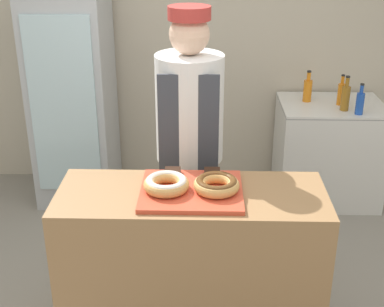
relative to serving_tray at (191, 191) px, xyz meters
name	(u,v)px	position (x,y,z in m)	size (l,w,h in m)	color
wall_back	(198,33)	(0.00, 2.13, 0.40)	(8.00, 0.06, 2.70)	#BCB29E
display_counter	(192,268)	(0.00, 0.00, -0.48)	(1.41, 0.54, 0.94)	#997047
serving_tray	(191,191)	(0.00, 0.00, 0.00)	(0.53, 0.45, 0.02)	#D84C33
donut_light_glaze	(166,183)	(-0.13, -0.02, 0.05)	(0.24, 0.24, 0.07)	tan
donut_chocolate_glaze	(216,184)	(0.13, -0.02, 0.05)	(0.24, 0.24, 0.07)	tan
brownie_back_left	(173,172)	(-0.11, 0.16, 0.03)	(0.09, 0.09, 0.03)	black
brownie_back_right	(212,173)	(0.11, 0.16, 0.03)	(0.09, 0.09, 0.03)	black
baker_person	(190,146)	(-0.03, 0.60, 0.00)	(0.41, 0.41, 1.79)	#4C4C51
beverage_fridge	(73,99)	(-1.02, 1.73, -0.07)	(0.62, 0.66, 1.76)	#ADB2B7
chest_freezer	(328,151)	(1.11, 1.74, -0.52)	(0.84, 0.66, 0.85)	silver
bottle_amber	(346,97)	(1.16, 1.58, 0.01)	(0.07, 0.07, 0.28)	#99661E
bottle_orange	(308,90)	(0.91, 1.81, 0.00)	(0.07, 0.07, 0.26)	orange
bottle_orange_b	(341,93)	(1.16, 1.72, 0.00)	(0.06, 0.06, 0.25)	orange
bottle_blue	(360,102)	(1.26, 1.50, 0.00)	(0.06, 0.06, 0.24)	#1E4CB2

